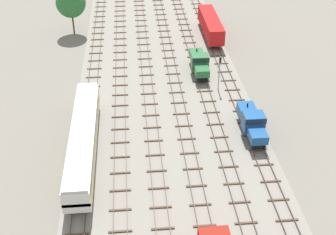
% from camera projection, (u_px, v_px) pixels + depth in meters
% --- Properties ---
extents(ground_plane, '(480.00, 480.00, 0.00)m').
position_uv_depth(ground_plane, '(164.00, 102.00, 65.90)').
color(ground_plane, slate).
extents(ballast_bed, '(25.40, 176.00, 0.01)m').
position_uv_depth(ballast_bed, '(164.00, 102.00, 65.90)').
color(ballast_bed, gray).
rests_on(ballast_bed, ground).
extents(track_far_left, '(2.40, 126.00, 0.29)m').
position_uv_depth(track_far_left, '(91.00, 101.00, 65.86)').
color(track_far_left, '#47382D').
rests_on(track_far_left, ground).
extents(track_left, '(2.40, 126.00, 0.29)m').
position_uv_depth(track_left, '(120.00, 100.00, 66.18)').
color(track_left, '#47382D').
rests_on(track_left, ground).
extents(track_centre_left, '(2.40, 126.00, 0.29)m').
position_uv_depth(track_centre_left, '(149.00, 98.00, 66.50)').
color(track_centre_left, '#47382D').
rests_on(track_centre_left, ground).
extents(track_centre, '(2.40, 126.00, 0.29)m').
position_uv_depth(track_centre, '(178.00, 97.00, 66.81)').
color(track_centre, '#47382D').
rests_on(track_centre, ground).
extents(track_centre_right, '(2.40, 126.00, 0.29)m').
position_uv_depth(track_centre_right, '(206.00, 96.00, 67.13)').
color(track_centre_right, '#47382D').
rests_on(track_centre_right, ground).
extents(track_right, '(2.40, 126.00, 0.29)m').
position_uv_depth(track_right, '(235.00, 95.00, 67.45)').
color(track_right, '#47382D').
rests_on(track_right, ground).
extents(passenger_coach_far_left_mid, '(2.96, 22.00, 3.80)m').
position_uv_depth(passenger_coach_far_left_mid, '(83.00, 138.00, 53.97)').
color(passenger_coach_far_left_mid, white).
rests_on(passenger_coach_far_left_mid, ground).
extents(shunter_loco_right_midfar, '(2.74, 8.46, 3.10)m').
position_uv_depth(shunter_loco_right_midfar, '(252.00, 121.00, 58.03)').
color(shunter_loco_right_midfar, '#194C8C').
rests_on(shunter_loco_right_midfar, ground).
extents(shunter_loco_centre_right_far, '(2.74, 8.46, 3.10)m').
position_uv_depth(shunter_loco_centre_right_far, '(199.00, 62.00, 72.47)').
color(shunter_loco_centre_right_far, '#286638').
rests_on(shunter_loco_centre_right_far, ground).
extents(freight_boxcar_right_farther, '(2.87, 14.00, 3.60)m').
position_uv_depth(freight_boxcar_right_farther, '(211.00, 24.00, 84.60)').
color(freight_boxcar_right_farther, red).
rests_on(freight_boxcar_right_farther, ground).
extents(signal_post_nearest, '(0.28, 0.47, 5.55)m').
position_uv_depth(signal_post_nearest, '(220.00, 69.00, 67.03)').
color(signal_post_nearest, gray).
rests_on(signal_post_nearest, ground).
extents(lineside_tree_1, '(5.57, 5.57, 8.96)m').
position_uv_depth(lineside_tree_1, '(71.00, 3.00, 83.68)').
color(lineside_tree_1, '#4C331E').
rests_on(lineside_tree_1, ground).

